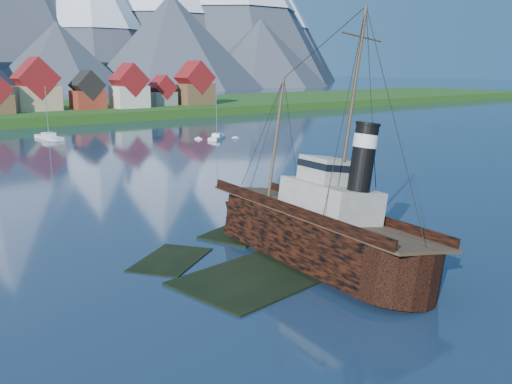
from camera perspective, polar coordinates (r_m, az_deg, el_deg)
ground at (r=52.84m, az=3.35°, el=-6.53°), size 1400.00×1400.00×0.00m
shoal at (r=55.59m, az=3.27°, el=-5.93°), size 31.71×21.24×1.14m
tugboat_wreck at (r=52.13m, az=4.44°, el=-3.42°), size 6.86×29.55×23.42m
sailboat_d at (r=138.71m, az=-3.94°, el=5.42°), size 7.79×7.10×11.53m
sailboat_e at (r=146.82m, az=-20.00°, el=5.10°), size 3.52×11.49×13.15m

